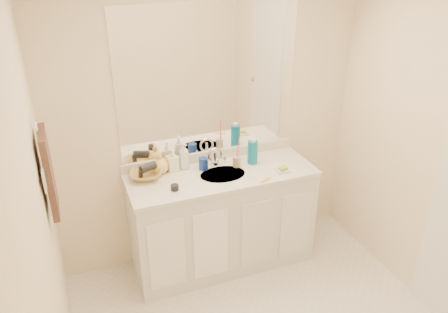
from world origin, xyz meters
The scene contains 24 objects.
wall_back centered at (0.00, 1.30, 1.20)m, with size 2.60×0.02×2.40m, color #FEECC7.
wall_left centered at (-1.30, 0.00, 1.20)m, with size 0.02×2.60×2.40m, color #FEECC7.
vanity_cabinet centered at (0.00, 1.02, 0.42)m, with size 1.50×0.55×0.85m, color silver.
countertop centered at (0.00, 1.02, 0.86)m, with size 1.52×0.57×0.03m, color white.
backsplash centered at (0.00, 1.29, 0.92)m, with size 1.52×0.03×0.08m, color silver.
sink_basin centered at (0.00, 1.00, 0.87)m, with size 0.37×0.37×0.02m, color beige.
faucet centered at (0.00, 1.18, 0.94)m, with size 0.02×0.02×0.11m, color silver.
mirror centered at (0.00, 1.29, 1.56)m, with size 1.48×0.01×1.20m, color white.
blue_mug centered at (-0.11, 1.14, 0.93)m, with size 0.07×0.07×0.10m, color navy.
tan_cup centered at (0.16, 1.09, 0.92)m, with size 0.06×0.06×0.09m, color tan.
toothbrush centered at (0.17, 1.09, 1.03)m, with size 0.01×0.01×0.21m, color #FF436C.
mouthwash_bottle centered at (0.30, 1.10, 0.98)m, with size 0.08×0.08×0.20m, color #0C7196.
soap_dish centered at (0.47, 0.88, 0.89)m, with size 0.11×0.09×0.01m, color silver.
green_soap centered at (0.47, 0.88, 0.90)m, with size 0.07×0.05×0.02m, color #98BD2E.
orange_comb centered at (0.27, 0.79, 0.88)m, with size 0.11×0.02×0.00m, color orange.
dark_jar centered at (-0.42, 0.90, 0.90)m, with size 0.06×0.06×0.04m, color black.
soap_bottle_white centered at (-0.25, 1.21, 0.99)m, with size 0.08×0.09×0.22m, color white.
soap_bottle_cream centered at (-0.36, 1.21, 0.97)m, with size 0.08×0.09×0.19m, color #FFFDCF.
soap_bottle_yellow centered at (-0.45, 1.21, 0.96)m, with size 0.13×0.13×0.17m, color #F5CA5F.
wicker_basket centered at (-0.58, 1.16, 0.91)m, with size 0.25×0.25×0.06m, color #B38E48.
hair_dryer centered at (-0.56, 1.16, 0.97)m, with size 0.06×0.06×0.13m, color black.
towel_ring centered at (-1.27, 0.77, 1.55)m, with size 0.11×0.11×0.01m, color silver.
hand_towel centered at (-1.25, 0.77, 1.25)m, with size 0.04×0.32×0.55m, color #31201A.
switch_plate centered at (-1.27, 0.57, 1.30)m, with size 0.01×0.09×0.13m, color white.
Camera 1 is at (-1.10, -1.86, 2.53)m, focal length 35.00 mm.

